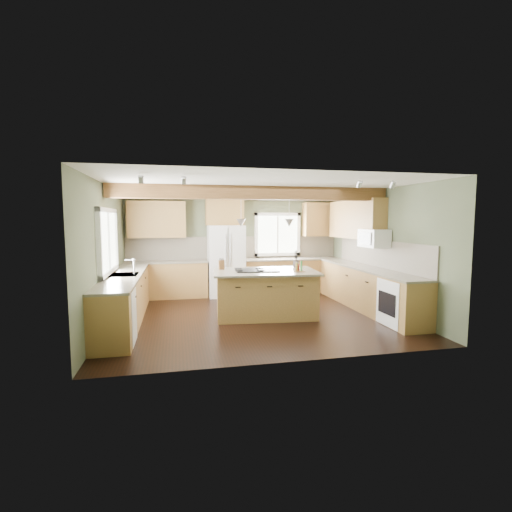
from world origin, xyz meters
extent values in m
plane|color=black|center=(0.00, 0.00, 0.00)|extent=(5.60, 5.60, 0.00)
plane|color=silver|center=(0.00, 0.00, 2.60)|extent=(5.60, 5.60, 0.00)
plane|color=#4F573D|center=(0.00, 2.50, 1.30)|extent=(5.60, 0.00, 5.60)
plane|color=#4F573D|center=(-2.80, 0.00, 1.30)|extent=(0.00, 5.00, 5.00)
plane|color=#4F573D|center=(2.80, 0.00, 1.30)|extent=(0.00, 5.00, 5.00)
cube|color=#4E3016|center=(0.00, 0.00, 2.47)|extent=(5.55, 0.26, 0.26)
cube|color=#4E3016|center=(0.00, 2.40, 2.54)|extent=(5.55, 0.20, 0.10)
cube|color=brown|center=(0.00, 2.48, 1.21)|extent=(5.58, 0.03, 0.58)
cube|color=brown|center=(2.78, 0.05, 1.21)|extent=(0.03, 3.70, 0.58)
cube|color=brown|center=(-1.79, 2.20, 0.44)|extent=(2.02, 0.60, 0.88)
cube|color=brown|center=(-1.79, 2.20, 0.90)|extent=(2.06, 0.64, 0.04)
cube|color=brown|center=(1.49, 2.20, 0.44)|extent=(2.62, 0.60, 0.88)
cube|color=brown|center=(1.49, 2.20, 0.90)|extent=(2.66, 0.64, 0.04)
cube|color=brown|center=(-2.50, 0.05, 0.44)|extent=(0.60, 3.70, 0.88)
cube|color=brown|center=(-2.50, 0.05, 0.90)|extent=(0.64, 3.74, 0.04)
cube|color=brown|center=(2.50, 0.05, 0.44)|extent=(0.60, 3.70, 0.88)
cube|color=brown|center=(2.50, 0.05, 0.90)|extent=(0.64, 3.74, 0.04)
cube|color=brown|center=(-1.99, 2.33, 1.95)|extent=(1.40, 0.35, 0.90)
cube|color=brown|center=(-0.30, 2.33, 2.15)|extent=(0.96, 0.35, 0.70)
cube|color=brown|center=(2.62, 0.90, 1.95)|extent=(0.35, 2.20, 0.90)
cube|color=brown|center=(2.30, 2.33, 1.95)|extent=(0.90, 0.35, 0.90)
cube|color=white|center=(-2.78, 0.05, 1.55)|extent=(0.04, 1.60, 1.05)
cube|color=white|center=(1.15, 2.48, 1.55)|extent=(1.10, 0.04, 1.00)
cube|color=#262628|center=(-2.50, 0.05, 0.91)|extent=(0.50, 0.65, 0.03)
cylinder|color=#B2B2B7|center=(-2.32, 0.05, 1.05)|extent=(0.02, 0.02, 0.28)
cube|color=white|center=(-2.49, -1.25, 0.43)|extent=(0.60, 0.60, 0.84)
cube|color=white|center=(2.49, -1.25, 0.43)|extent=(0.60, 0.72, 0.84)
cube|color=white|center=(2.58, -0.05, 1.55)|extent=(0.40, 0.70, 0.38)
cone|color=#B2B2B7|center=(-0.27, 0.05, 1.88)|extent=(0.18, 0.18, 0.16)
cone|color=#B2B2B7|center=(0.70, -0.04, 1.88)|extent=(0.18, 0.18, 0.16)
cube|color=silver|center=(-0.30, 2.12, 0.90)|extent=(0.90, 0.74, 1.80)
cube|color=brown|center=(0.22, 0.00, 0.44)|extent=(2.04, 1.36, 0.88)
cube|color=brown|center=(0.22, 0.00, 0.90)|extent=(2.18, 1.51, 0.04)
cube|color=black|center=(0.06, 0.02, 0.93)|extent=(0.89, 0.64, 0.02)
cube|color=brown|center=(-0.62, 0.37, 1.02)|extent=(0.12, 0.09, 0.19)
cylinder|color=#423834|center=(0.99, 0.40, 1.00)|extent=(0.13, 0.13, 0.17)
camera|label=1|loc=(-1.52, -7.20, 1.94)|focal=26.00mm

